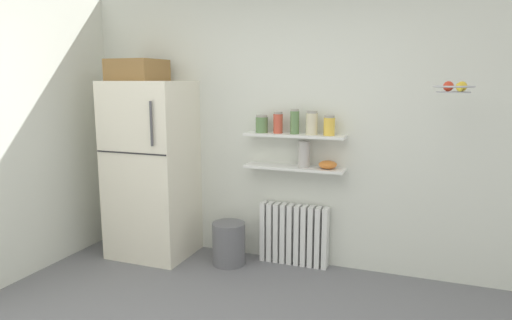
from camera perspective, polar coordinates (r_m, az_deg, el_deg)
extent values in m
cube|color=silver|center=(4.30, 5.91, 4.00)|extent=(7.04, 0.10, 2.60)
cube|color=silver|center=(4.62, -12.96, -1.19)|extent=(0.77, 0.65, 1.74)
cube|color=#262628|center=(4.32, -15.46, 0.84)|extent=(0.75, 0.01, 0.01)
cylinder|color=#4C4C51|center=(4.13, -13.01, 4.46)|extent=(0.02, 0.02, 0.40)
cube|color=olive|center=(4.60, -14.65, 10.86)|extent=(0.46, 0.45, 0.20)
cube|color=white|center=(4.50, 1.00, -8.86)|extent=(0.05, 0.12, 0.58)
cube|color=white|center=(4.48, 1.83, -8.96)|extent=(0.05, 0.12, 0.58)
cube|color=white|center=(4.46, 2.66, -9.05)|extent=(0.05, 0.12, 0.58)
cube|color=white|center=(4.44, 3.50, -9.15)|extent=(0.05, 0.12, 0.58)
cube|color=white|center=(4.42, 4.35, -9.24)|extent=(0.05, 0.12, 0.58)
cube|color=white|center=(4.40, 5.20, -9.33)|extent=(0.05, 0.12, 0.58)
cube|color=white|center=(4.39, 6.07, -9.42)|extent=(0.05, 0.12, 0.58)
cube|color=white|center=(4.37, 6.94, -9.51)|extent=(0.05, 0.12, 0.58)
cube|color=white|center=(4.36, 7.81, -9.60)|extent=(0.05, 0.12, 0.58)
cube|color=white|center=(4.34, 8.70, -9.68)|extent=(0.05, 0.12, 0.58)
cube|color=white|center=(4.21, 4.79, -0.98)|extent=(0.93, 0.22, 0.02)
cube|color=white|center=(4.17, 4.85, 3.11)|extent=(0.93, 0.22, 0.02)
cylinder|color=#5B7F4C|center=(4.25, 0.74, 4.44)|extent=(0.11, 0.11, 0.14)
cylinder|color=gray|center=(4.25, 0.74, 5.54)|extent=(0.10, 0.10, 0.02)
cylinder|color=#C64C38|center=(4.20, 2.78, 4.58)|extent=(0.09, 0.09, 0.18)
cylinder|color=gray|center=(4.19, 2.79, 5.92)|extent=(0.08, 0.08, 0.02)
cylinder|color=#5B7F4C|center=(4.15, 4.88, 4.70)|extent=(0.08, 0.08, 0.21)
cylinder|color=gray|center=(4.14, 4.90, 6.27)|extent=(0.08, 0.08, 0.02)
cylinder|color=beige|center=(4.11, 7.01, 4.51)|extent=(0.11, 0.11, 0.19)
cylinder|color=gray|center=(4.10, 7.04, 5.99)|extent=(0.10, 0.10, 0.02)
cylinder|color=yellow|center=(4.08, 9.18, 4.16)|extent=(0.10, 0.10, 0.16)
cylinder|color=gray|center=(4.07, 9.21, 5.41)|extent=(0.09, 0.09, 0.02)
cylinder|color=#B2ADA8|center=(4.16, 6.04, 0.74)|extent=(0.11, 0.11, 0.24)
ellipsoid|color=orange|center=(4.13, 8.99, -0.58)|extent=(0.16, 0.16, 0.07)
cylinder|color=slate|center=(4.43, -3.44, -10.41)|extent=(0.32, 0.32, 0.41)
torus|color=#B2B2B7|center=(3.66, 23.59, 8.45)|extent=(0.29, 0.29, 0.01)
cylinder|color=#A8A8AD|center=(3.66, 23.55, 7.83)|extent=(0.24, 0.24, 0.01)
sphere|color=gold|center=(3.66, 24.43, 8.41)|extent=(0.07, 0.07, 0.07)
sphere|color=red|center=(3.66, 22.99, 8.52)|extent=(0.07, 0.07, 0.07)
ellipsoid|color=yellow|center=(3.64, 24.15, 8.33)|extent=(0.06, 0.18, 0.09)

